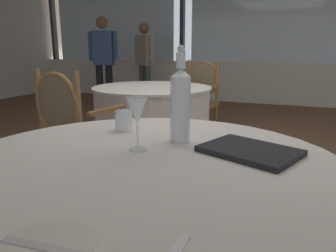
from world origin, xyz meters
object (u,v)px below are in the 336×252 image
(side_plate, at_px, (45,250))
(wine_glass, at_px, (137,112))
(dining_chair_1_0, at_px, (73,125))
(dining_chair_1_1, at_px, (198,93))
(diner_person_0, at_px, (145,59))
(diner_person_1, at_px, (103,57))
(water_bottle, at_px, (180,103))
(menu_book, at_px, (250,151))
(water_tumbler, at_px, (124,121))

(side_plate, bearing_deg, wine_glass, 101.45)
(dining_chair_1_0, distance_m, dining_chair_1_1, 2.03)
(diner_person_0, bearing_deg, diner_person_1, 172.45)
(water_bottle, height_order, menu_book, water_bottle)
(side_plate, distance_m, menu_book, 0.75)
(wine_glass, bearing_deg, water_tumbler, 129.48)
(dining_chair_1_0, bearing_deg, water_tumbler, -117.61)
(menu_book, bearing_deg, dining_chair_1_1, 132.01)
(water_tumbler, bearing_deg, water_bottle, -13.30)
(wine_glass, bearing_deg, water_bottle, 56.88)
(water_tumbler, relative_size, dining_chair_1_0, 0.09)
(wine_glass, height_order, dining_chair_1_1, dining_chair_1_1)
(wine_glass, xyz_separation_m, dining_chair_1_1, (-0.62, 2.84, -0.32))
(side_plate, bearing_deg, diner_person_0, 114.41)
(water_bottle, xyz_separation_m, menu_book, (0.28, -0.05, -0.14))
(water_tumbler, height_order, diner_person_0, diner_person_0)
(menu_book, bearing_deg, wine_glass, -142.22)
(menu_book, xyz_separation_m, diner_person_1, (-3.22, 4.00, 0.20))
(diner_person_0, bearing_deg, dining_chair_1_0, -135.54)
(water_bottle, xyz_separation_m, water_tumbler, (-0.30, 0.07, -0.11))
(diner_person_0, bearing_deg, wine_glass, -128.60)
(water_tumbler, distance_m, diner_person_1, 4.70)
(side_plate, relative_size, water_bottle, 0.51)
(side_plate, relative_size, wine_glass, 0.98)
(wine_glass, xyz_separation_m, diner_person_0, (-2.35, 4.85, 0.03))
(water_tumbler, xyz_separation_m, diner_person_0, (-2.16, 4.62, 0.12))
(side_plate, relative_size, dining_chair_1_0, 0.20)
(menu_book, bearing_deg, water_tumbler, -170.12)
(water_bottle, bearing_deg, side_plate, -88.83)
(wine_glass, distance_m, water_tumbler, 0.31)
(water_bottle, distance_m, menu_book, 0.32)
(side_plate, height_order, water_tumbler, water_tumbler)
(side_plate, xyz_separation_m, water_bottle, (-0.02, 0.76, 0.15))
(side_plate, relative_size, dining_chair_1_1, 0.19)
(side_plate, bearing_deg, water_bottle, 91.17)
(wine_glass, relative_size, dining_chair_1_1, 0.20)
(diner_person_1, bearing_deg, side_plate, -169.28)
(diner_person_0, distance_m, diner_person_1, 0.89)
(water_bottle, height_order, water_tumbler, water_bottle)
(water_bottle, xyz_separation_m, dining_chair_1_0, (-1.08, 0.68, -0.33))
(dining_chair_1_1, bearing_deg, dining_chair_1_0, 0.00)
(water_bottle, bearing_deg, water_tumbler, 166.70)
(menu_book, xyz_separation_m, dining_chair_1_0, (-1.36, 0.73, -0.19))
(dining_chair_1_0, xyz_separation_m, diner_person_1, (-1.86, 3.27, 0.39))
(dining_chair_1_0, distance_m, diner_person_0, 4.25)
(wine_glass, bearing_deg, diner_person_0, 115.86)
(dining_chair_1_0, relative_size, dining_chair_1_1, 1.00)
(dining_chair_1_1, distance_m, diner_person_1, 2.59)
(side_plate, bearing_deg, dining_chair_1_1, 102.10)
(dining_chair_1_0, xyz_separation_m, dining_chair_1_1, (0.36, 2.00, -0.00))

